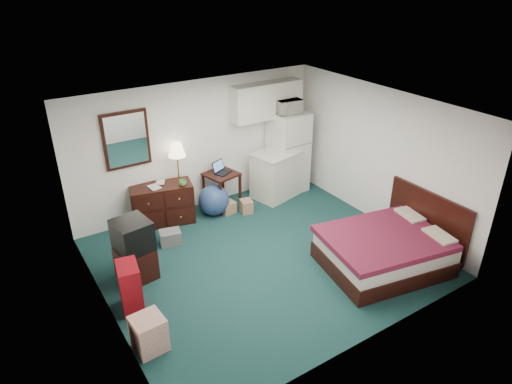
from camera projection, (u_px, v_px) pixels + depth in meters
floor at (263, 258)px, 7.54m from camera, size 5.00×4.50×0.01m
ceiling at (264, 111)px, 6.41m from camera, size 5.00×4.50×0.01m
walls at (263, 190)px, 6.98m from camera, size 5.01×4.51×2.50m
mirror at (126, 140)px, 7.81m from camera, size 0.80×0.06×1.00m
upper_cabinets at (266, 100)px, 8.92m from camera, size 1.50×0.35×0.70m
headboard at (427, 220)px, 7.56m from camera, size 0.06×1.56×1.00m
dresser at (162, 204)px, 8.41m from camera, size 1.20×0.75×0.76m
floor_lamp at (179, 180)px, 8.50m from camera, size 0.34×0.34×1.47m
desk at (222, 190)px, 8.98m from camera, size 0.68×0.68×0.72m
exercise_ball at (214, 200)px, 8.72m from camera, size 0.67×0.67×0.60m
kitchen_counter at (275, 175)px, 9.32m from camera, size 0.99×0.84×0.94m
fridge at (288, 152)px, 9.47m from camera, size 0.71×0.71×1.69m
bed at (384, 251)px, 7.20m from camera, size 2.06×1.74×0.58m
tv_stand at (136, 263)px, 6.98m from camera, size 0.56×0.60×0.49m
suitcase at (130, 287)px, 6.29m from camera, size 0.35×0.49×0.72m
retail_box at (149, 333)px, 5.68m from camera, size 0.40×0.40×0.48m
file_bin at (170, 237)px, 7.86m from camera, size 0.41×0.34×0.25m
cardboard_box_a at (228, 207)px, 8.85m from camera, size 0.30×0.26×0.23m
cardboard_box_b at (246, 206)px, 8.86m from camera, size 0.27×0.30×0.25m
laptop at (223, 168)px, 8.79m from camera, size 0.40×0.37×0.22m
crt_tv at (132, 235)px, 6.80m from camera, size 0.58×0.61×0.47m
microwave at (288, 105)px, 8.96m from camera, size 0.52×0.31×0.35m
book_a at (149, 183)px, 8.06m from camera, size 0.18×0.03×0.25m
book_b at (156, 178)px, 8.29m from camera, size 0.15×0.09×0.21m
mug at (183, 182)px, 8.21m from camera, size 0.18×0.17×0.14m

